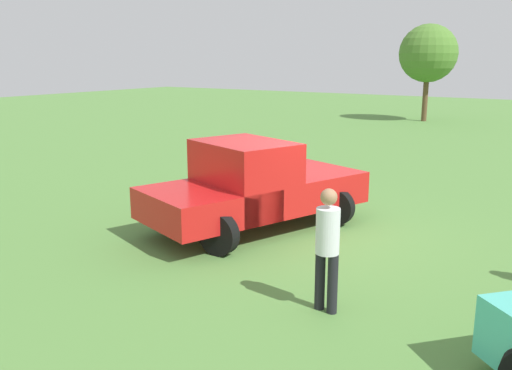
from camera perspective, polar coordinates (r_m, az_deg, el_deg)
ground_plane at (r=11.01m, az=5.16°, el=-4.78°), size 80.00×80.00×0.00m
pickup_truck at (r=10.82m, az=-0.49°, el=0.04°), size 3.32×4.90×1.80m
person_bystander at (r=7.38m, az=7.43°, el=-6.02°), size 0.35×0.35×1.71m
tree_back_right at (r=31.20m, az=17.47°, el=12.91°), size 3.05×3.05×5.12m
traffic_cone at (r=14.81m, az=-0.19°, el=1.05°), size 0.32×0.32×0.55m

